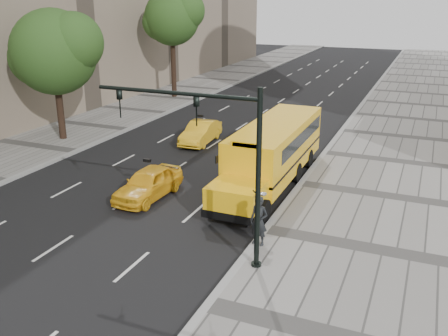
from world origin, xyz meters
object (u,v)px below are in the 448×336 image
at_px(school_bus, 274,148).
at_px(taxi_far, 201,132).
at_px(pedestrian, 259,221).
at_px(traffic_signal, 219,153).
at_px(tree_b, 55,51).
at_px(taxi_near, 148,183).
at_px(tree_c, 173,17).

bearing_deg(school_bus, taxi_far, 143.21).
bearing_deg(school_bus, pedestrian, -76.92).
distance_m(taxi_far, traffic_signal, 15.58).
bearing_deg(tree_b, pedestrian, -28.28).
xyz_separation_m(taxi_near, traffic_signal, (5.44, -4.19, 3.38)).
xyz_separation_m(school_bus, taxi_near, (-4.75, -4.44, -1.05)).
relative_size(tree_c, traffic_signal, 1.50).
xyz_separation_m(tree_b, traffic_signal, (15.59, -10.43, -1.66)).
xyz_separation_m(school_bus, taxi_far, (-6.43, 4.81, -1.07)).
height_order(taxi_far, traffic_signal, traffic_signal).
bearing_deg(taxi_far, traffic_signal, -65.91).
height_order(tree_b, taxi_far, tree_b).
relative_size(tree_b, traffic_signal, 1.31).
bearing_deg(school_bus, tree_b, 173.11).
relative_size(tree_c, taxi_far, 2.27).
distance_m(school_bus, traffic_signal, 8.96).
relative_size(tree_c, school_bus, 0.83).
bearing_deg(traffic_signal, tree_b, 146.23).
bearing_deg(taxi_near, pedestrian, -19.79).
height_order(school_bus, taxi_far, school_bus).
distance_m(taxi_near, traffic_signal, 7.65).
distance_m(tree_b, traffic_signal, 18.83).
relative_size(taxi_far, traffic_signal, 0.66).
bearing_deg(traffic_signal, taxi_far, 117.92).
relative_size(tree_b, taxi_near, 1.99).
xyz_separation_m(tree_c, taxi_far, (8.48, -12.39, -6.48)).
height_order(tree_c, traffic_signal, tree_c).
bearing_deg(school_bus, traffic_signal, -85.42).
distance_m(tree_b, school_bus, 15.53).
height_order(taxi_near, traffic_signal, traffic_signal).
height_order(tree_b, pedestrian, tree_b).
bearing_deg(tree_c, taxi_far, -55.61).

